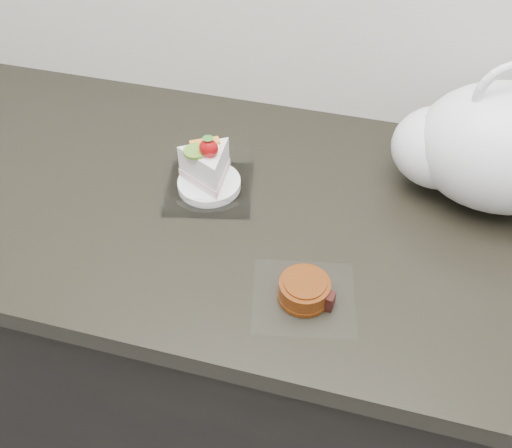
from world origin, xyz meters
TOP-DOWN VIEW (x-y plane):
  - counter at (0.00, 1.69)m, footprint 2.04×0.64m
  - cake_tray at (-0.12, 1.71)m, footprint 0.18×0.18m
  - mooncake_wrap at (0.09, 1.51)m, footprint 0.18×0.17m
  - plastic_bag at (0.34, 1.82)m, footprint 0.34×0.25m

SIDE VIEW (x-z plane):
  - counter at x=0.00m, z-range 0.00..0.90m
  - mooncake_wrap at x=0.09m, z-range 0.90..0.93m
  - cake_tray at x=-0.12m, z-range 0.87..0.99m
  - plastic_bag at x=0.34m, z-range 0.87..1.14m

